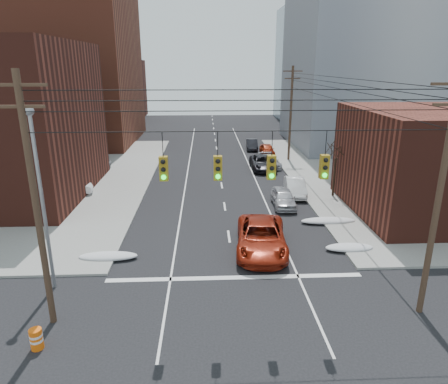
{
  "coord_description": "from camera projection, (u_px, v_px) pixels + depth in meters",
  "views": [
    {
      "loc": [
        -1.48,
        -12.79,
        11.14
      ],
      "look_at": [
        -0.31,
        12.54,
        3.0
      ],
      "focal_mm": 32.0,
      "sensor_mm": 36.0,
      "label": 1
    }
  ],
  "objects": [
    {
      "name": "lot_car_a",
      "position": [
        68.0,
        187.0,
        35.04
      ],
      "size": [
        4.32,
        2.15,
        1.36
      ],
      "primitive_type": "imported",
      "rotation": [
        0.0,
        0.0,
        1.75
      ],
      "color": "white",
      "rests_on": "sidewalk_nw"
    },
    {
      "name": "construction_barrel",
      "position": [
        36.0,
        339.0,
        16.26
      ],
      "size": [
        0.66,
        0.66,
        0.91
      ],
      "rotation": [
        0.0,
        0.0,
        0.35
      ],
      "color": "#F5600C",
      "rests_on": "ground"
    },
    {
      "name": "building_office",
      "position": [
        376.0,
        54.0,
        54.64
      ],
      "size": [
        22.0,
        20.0,
        25.0
      ],
      "primitive_type": "cube",
      "color": "gray",
      "rests_on": "ground"
    },
    {
      "name": "utility_pole_right",
      "position": [
        439.0,
        195.0,
        17.1
      ],
      "size": [
        2.2,
        0.28,
        11.0
      ],
      "color": "#473323",
      "rests_on": "ground"
    },
    {
      "name": "parked_car_e",
      "position": [
        267.0,
        150.0,
        51.26
      ],
      "size": [
        1.7,
        4.06,
        1.37
      ],
      "primitive_type": "imported",
      "rotation": [
        0.0,
        0.0,
        0.02
      ],
      "color": "maroon",
      "rests_on": "ground"
    },
    {
      "name": "building_brick_tall",
      "position": [
        43.0,
        35.0,
        55.66
      ],
      "size": [
        24.0,
        20.0,
        30.0
      ],
      "primitive_type": "cube",
      "color": "brown",
      "rests_on": "ground"
    },
    {
      "name": "snow_east_far",
      "position": [
        328.0,
        221.0,
        29.21
      ],
      "size": [
        4.0,
        1.08,
        0.42
      ],
      "primitive_type": "ellipsoid",
      "color": "silver",
      "rests_on": "ground"
    },
    {
      "name": "lot_car_d",
      "position": [
        44.0,
        168.0,
        41.04
      ],
      "size": [
        4.79,
        2.24,
        1.59
      ],
      "primitive_type": "imported",
      "rotation": [
        0.0,
        0.0,
        1.65
      ],
      "color": "#9E9EA2",
      "rests_on": "sidewalk_nw"
    },
    {
      "name": "lot_car_c",
      "position": [
        30.0,
        194.0,
        33.31
      ],
      "size": [
        4.6,
        3.3,
        1.24
      ],
      "primitive_type": "imported",
      "rotation": [
        0.0,
        0.0,
        1.98
      ],
      "color": "black",
      "rests_on": "sidewalk_nw"
    },
    {
      "name": "parked_car_d",
      "position": [
        270.0,
        161.0,
        45.17
      ],
      "size": [
        2.42,
        4.75,
        1.32
      ],
      "primitive_type": "imported",
      "rotation": [
        0.0,
        0.0,
        0.13
      ],
      "color": "#ADADB2",
      "rests_on": "ground"
    },
    {
      "name": "street_light",
      "position": [
        40.0,
        186.0,
        19.23
      ],
      "size": [
        0.44,
        0.44,
        9.32
      ],
      "color": "gray",
      "rests_on": "ground"
    },
    {
      "name": "building_glass",
      "position": [
        332.0,
        65.0,
        79.91
      ],
      "size": [
        20.0,
        18.0,
        22.0
      ],
      "primitive_type": "cube",
      "color": "gray",
      "rests_on": "ground"
    },
    {
      "name": "snow_ne",
      "position": [
        349.0,
        248.0,
        24.93
      ],
      "size": [
        3.0,
        1.08,
        0.42
      ],
      "primitive_type": "ellipsoid",
      "color": "silver",
      "rests_on": "ground"
    },
    {
      "name": "snow_nw",
      "position": [
        108.0,
        256.0,
        23.81
      ],
      "size": [
        3.5,
        1.08,
        0.42
      ],
      "primitive_type": "ellipsoid",
      "color": "silver",
      "rests_on": "ground"
    },
    {
      "name": "traffic_signals",
      "position": [
        245.0,
        166.0,
        16.28
      ],
      "size": [
        17.0,
        0.42,
        2.02
      ],
      "color": "black",
      "rests_on": "ground"
    },
    {
      "name": "parked_car_c",
      "position": [
        263.0,
        163.0,
        43.96
      ],
      "size": [
        2.6,
        5.56,
        1.54
      ],
      "primitive_type": "imported",
      "rotation": [
        0.0,
        0.0,
        0.01
      ],
      "color": "black",
      "rests_on": "ground"
    },
    {
      "name": "bare_tree",
      "position": [
        334.0,
        172.0,
        34.37
      ],
      "size": [
        2.09,
        2.2,
        4.93
      ],
      "color": "black",
      "rests_on": "ground"
    },
    {
      "name": "ground",
      "position": [
        247.0,
        362.0,
        15.64
      ],
      "size": [
        160.0,
        160.0,
        0.0
      ],
      "primitive_type": "plane",
      "color": "black",
      "rests_on": "ground"
    },
    {
      "name": "parked_car_a",
      "position": [
        283.0,
        198.0,
        32.61
      ],
      "size": [
        1.88,
        4.38,
        1.47
      ],
      "primitive_type": "imported",
      "rotation": [
        0.0,
        0.0,
        -0.03
      ],
      "color": "#B8B8BD",
      "rests_on": "ground"
    },
    {
      "name": "utility_pole_far",
      "position": [
        291.0,
        112.0,
        46.58
      ],
      "size": [
        2.2,
        0.28,
        11.0
      ],
      "color": "#473323",
      "rests_on": "ground"
    },
    {
      "name": "building_brick_far",
      "position": [
        87.0,
        90.0,
        83.05
      ],
      "size": [
        22.0,
        18.0,
        12.0
      ],
      "primitive_type": "cube",
      "color": "#4B1F16",
      "rests_on": "ground"
    },
    {
      "name": "lot_car_b",
      "position": [
        88.0,
        162.0,
        43.97
      ],
      "size": [
        5.47,
        3.68,
        1.39
      ],
      "primitive_type": "imported",
      "rotation": [
        0.0,
        0.0,
        1.87
      ],
      "color": "silver",
      "rests_on": "sidewalk_nw"
    },
    {
      "name": "utility_pole_left",
      "position": [
        35.0,
        201.0,
        16.35
      ],
      "size": [
        2.2,
        0.28,
        11.0
      ],
      "color": "#473323",
      "rests_on": "ground"
    },
    {
      "name": "red_pickup",
      "position": [
        261.0,
        237.0,
        24.75
      ],
      "size": [
        3.63,
        6.78,
        1.81
      ],
      "primitive_type": "imported",
      "rotation": [
        0.0,
        0.0,
        -0.1
      ],
      "color": "maroon",
      "rests_on": "ground"
    },
    {
      "name": "parked_car_f",
      "position": [
        252.0,
        145.0,
        54.4
      ],
      "size": [
        1.7,
        4.29,
        1.39
      ],
      "primitive_type": "imported",
      "rotation": [
        0.0,
        0.0,
        -0.05
      ],
      "color": "black",
      "rests_on": "ground"
    },
    {
      "name": "parked_car_b",
      "position": [
        295.0,
        187.0,
        35.39
      ],
      "size": [
        2.04,
        4.75,
        1.52
      ],
      "primitive_type": "imported",
      "rotation": [
        0.0,
        0.0,
        -0.09
      ],
      "color": "white",
      "rests_on": "ground"
    }
  ]
}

